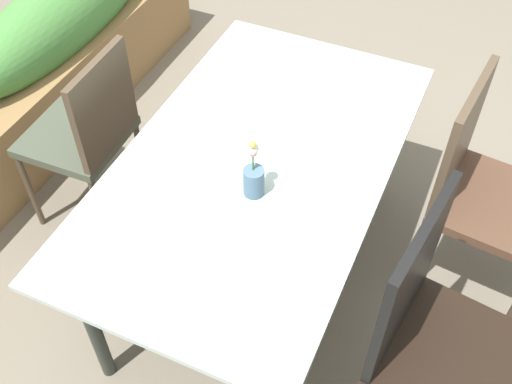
# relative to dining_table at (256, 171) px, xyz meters

# --- Properties ---
(ground_plane) EXTENTS (12.00, 12.00, 0.00)m
(ground_plane) POSITION_rel_dining_table_xyz_m (-0.04, 0.01, -0.65)
(ground_plane) COLOR #756B5B
(dining_table) EXTENTS (1.62, 0.94, 0.70)m
(dining_table) POSITION_rel_dining_table_xyz_m (0.00, 0.00, 0.00)
(dining_table) COLOR #B2C6C1
(dining_table) RESTS_ON ground
(chair_far_side) EXTENTS (0.42, 0.42, 0.91)m
(chair_far_side) POSITION_rel_dining_table_xyz_m (0.03, 0.80, -0.12)
(chair_far_side) COLOR #454C3D
(chair_far_side) RESTS_ON ground
(chair_near_left) EXTENTS (0.55, 0.55, 1.04)m
(chair_near_left) POSITION_rel_dining_table_xyz_m (-0.35, -0.78, -0.07)
(chair_near_left) COLOR black
(chair_near_left) RESTS_ON ground
(chair_near_right) EXTENTS (0.50, 0.50, 0.98)m
(chair_near_right) POSITION_rel_dining_table_xyz_m (0.37, -0.79, -0.09)
(chair_near_right) COLOR #523728
(chair_near_right) RESTS_ON ground
(flower_vase) EXTENTS (0.07, 0.07, 0.24)m
(flower_vase) POSITION_rel_dining_table_xyz_m (-0.15, -0.06, 0.14)
(flower_vase) COLOR slate
(flower_vase) RESTS_ON dining_table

